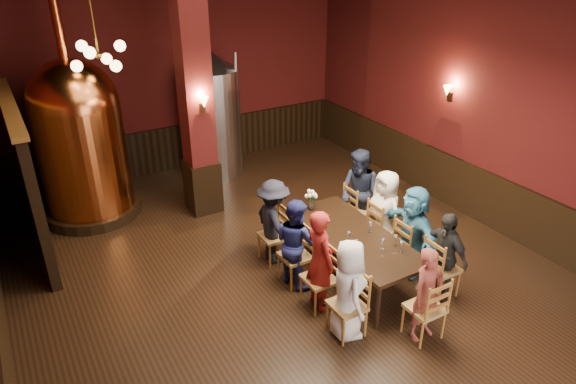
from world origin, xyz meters
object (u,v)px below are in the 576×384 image
person_2 (295,242)px  steel_vessel (214,115)px  person_0 (348,289)px  copper_kettle (80,139)px  rose_vase (312,197)px  person_1 (320,260)px  dining_table (355,238)px

person_2 → steel_vessel: (0.59, 4.29, 0.65)m
person_0 → person_2: person_0 is taller
copper_kettle → steel_vessel: copper_kettle is taller
copper_kettle → rose_vase: copper_kettle is taller
copper_kettle → person_1: bearing=-63.9°
person_1 → person_2: (0.01, 0.66, -0.07)m
person_1 → rose_vase: 1.52m
dining_table → person_0: 1.31m
person_0 → copper_kettle: 5.66m
copper_kettle → person_0: bearing=-66.9°
person_1 → person_2: person_1 is taller
person_0 → person_1: size_ratio=0.92×
person_2 → person_1: bearing=169.2°
person_0 → steel_vessel: (0.61, 5.62, 0.64)m
person_2 → steel_vessel: bearing=-18.1°
person_0 → rose_vase: 2.14m
steel_vessel → dining_table: bearing=-86.9°
dining_table → person_0: person_0 is taller
person_1 → person_2: size_ratio=1.10×
person_0 → steel_vessel: bearing=11.1°
dining_table → copper_kettle: bearing=126.9°
steel_vessel → rose_vase: size_ratio=7.69×
person_0 → person_2: bearing=16.7°
person_0 → person_2: size_ratio=1.01×
steel_vessel → person_2: bearing=-97.9°
person_0 → person_1: person_1 is taller
person_0 → steel_vessel: size_ratio=0.53×
steel_vessel → rose_vase: bearing=-88.0°
dining_table → person_2: bearing=158.8°
rose_vase → copper_kettle: bearing=132.8°
rose_vase → person_0: bearing=-110.1°
steel_vessel → rose_vase: (0.12, -3.62, -0.38)m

